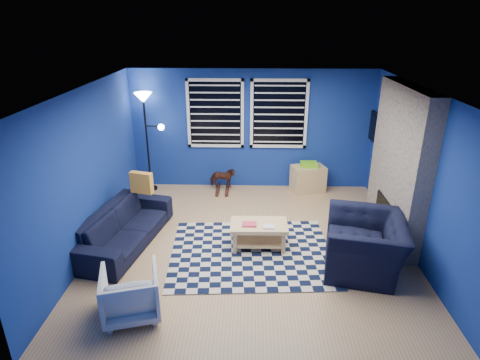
# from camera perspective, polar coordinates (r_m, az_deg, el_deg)

# --- Properties ---
(floor) EXTENTS (5.00, 5.00, 0.00)m
(floor) POSITION_cam_1_polar(r_m,az_deg,el_deg) (6.59, 1.50, -9.31)
(floor) COLOR tan
(floor) RESTS_ON ground
(ceiling) EXTENTS (5.00, 5.00, 0.00)m
(ceiling) POSITION_cam_1_polar(r_m,az_deg,el_deg) (5.69, 1.76, 12.66)
(ceiling) COLOR white
(ceiling) RESTS_ON wall_back
(wall_back) EXTENTS (5.00, 0.00, 5.00)m
(wall_back) POSITION_cam_1_polar(r_m,az_deg,el_deg) (8.41, 1.68, 7.09)
(wall_back) COLOR navy
(wall_back) RESTS_ON floor
(wall_left) EXTENTS (0.00, 5.00, 5.00)m
(wall_left) POSITION_cam_1_polar(r_m,az_deg,el_deg) (6.53, -20.91, 1.04)
(wall_left) COLOR navy
(wall_left) RESTS_ON floor
(wall_right) EXTENTS (0.00, 5.00, 5.00)m
(wall_right) POSITION_cam_1_polar(r_m,az_deg,el_deg) (6.53, 24.14, 0.55)
(wall_right) COLOR navy
(wall_right) RESTS_ON floor
(fireplace) EXTENTS (0.65, 2.00, 2.50)m
(fireplace) POSITION_cam_1_polar(r_m,az_deg,el_deg) (6.93, 21.54, 1.69)
(fireplace) COLOR gray
(fireplace) RESTS_ON floor
(window_left) EXTENTS (1.17, 0.06, 1.42)m
(window_left) POSITION_cam_1_polar(r_m,az_deg,el_deg) (8.32, -3.54, 9.38)
(window_left) COLOR black
(window_left) RESTS_ON wall_back
(window_right) EXTENTS (1.17, 0.06, 1.42)m
(window_right) POSITION_cam_1_polar(r_m,az_deg,el_deg) (8.30, 5.56, 9.30)
(window_right) COLOR black
(window_right) RESTS_ON wall_back
(tv) EXTENTS (0.07, 1.00, 0.58)m
(tv) POSITION_cam_1_polar(r_m,az_deg,el_deg) (8.26, 19.04, 6.68)
(tv) COLOR black
(tv) RESTS_ON wall_right
(rug) EXTENTS (2.62, 2.15, 0.02)m
(rug) POSITION_cam_1_polar(r_m,az_deg,el_deg) (6.40, 1.63, -10.27)
(rug) COLOR black
(rug) RESTS_ON floor
(sofa) EXTENTS (2.21, 1.20, 0.61)m
(sofa) POSITION_cam_1_polar(r_m,az_deg,el_deg) (6.76, -16.11, -6.39)
(sofa) COLOR black
(sofa) RESTS_ON floor
(armchair_big) EXTENTS (1.41, 1.29, 0.80)m
(armchair_big) POSITION_cam_1_polar(r_m,az_deg,el_deg) (6.12, 17.31, -8.74)
(armchair_big) COLOR black
(armchair_big) RESTS_ON floor
(armchair_bent) EXTENTS (0.83, 0.85, 0.63)m
(armchair_bent) POSITION_cam_1_polar(r_m,az_deg,el_deg) (5.26, -15.29, -15.21)
(armchair_bent) COLOR gray
(armchair_bent) RESTS_ON floor
(rocking_horse) EXTENTS (0.26, 0.54, 0.45)m
(rocking_horse) POSITION_cam_1_polar(r_m,az_deg,el_deg) (8.43, -2.51, 0.27)
(rocking_horse) COLOR #412715
(rocking_horse) RESTS_ON floor
(coffee_table) EXTENTS (0.90, 0.53, 0.45)m
(coffee_table) POSITION_cam_1_polar(r_m,az_deg,el_deg) (6.39, 2.67, -7.16)
(coffee_table) COLOR #D9BC7A
(coffee_table) RESTS_ON rug
(cabinet) EXTENTS (0.76, 0.61, 0.64)m
(cabinet) POSITION_cam_1_polar(r_m,az_deg,el_deg) (8.56, 9.64, 0.25)
(cabinet) COLOR #D9BC7A
(cabinet) RESTS_ON floor
(floor_lamp) EXTENTS (0.56, 0.34, 2.06)m
(floor_lamp) POSITION_cam_1_polar(r_m,az_deg,el_deg) (8.33, -13.29, 9.47)
(floor_lamp) COLOR black
(floor_lamp) RESTS_ON floor
(throw_pillow) EXTENTS (0.41, 0.22, 0.37)m
(throw_pillow) POSITION_cam_1_polar(r_m,az_deg,el_deg) (7.09, -13.83, -0.38)
(throw_pillow) COLOR gold
(throw_pillow) RESTS_ON sofa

